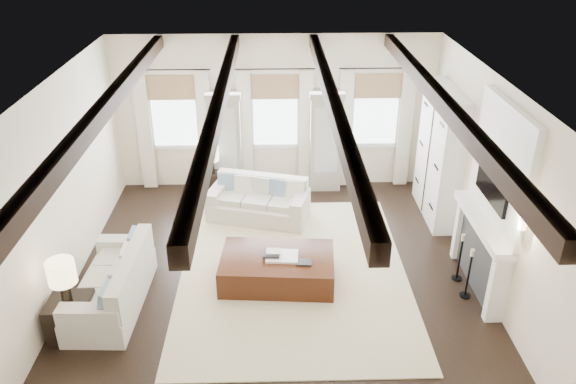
{
  "coord_description": "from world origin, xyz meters",
  "views": [
    {
      "loc": [
        -0.03,
        -7.17,
        5.42
      ],
      "look_at": [
        0.19,
        1.1,
        1.15
      ],
      "focal_mm": 35.0,
      "sensor_mm": 36.0,
      "label": 1
    }
  ],
  "objects_px": {
    "ottoman": "(277,269)",
    "sofa_left": "(115,285)",
    "sofa_back": "(259,202)",
    "side_table_back": "(213,185)",
    "side_table_front": "(71,317)"
  },
  "relations": [
    {
      "from": "ottoman",
      "to": "sofa_left",
      "type": "bearing_deg",
      "value": -163.72
    },
    {
      "from": "side_table_front",
      "to": "side_table_back",
      "type": "bearing_deg",
      "value": 69.04
    },
    {
      "from": "side_table_front",
      "to": "side_table_back",
      "type": "height_order",
      "value": "side_table_front"
    },
    {
      "from": "ottoman",
      "to": "side_table_front",
      "type": "height_order",
      "value": "side_table_front"
    },
    {
      "from": "sofa_back",
      "to": "side_table_back",
      "type": "height_order",
      "value": "sofa_back"
    },
    {
      "from": "ottoman",
      "to": "side_table_back",
      "type": "bearing_deg",
      "value": 118.02
    },
    {
      "from": "sofa_back",
      "to": "sofa_left",
      "type": "distance_m",
      "value": 3.35
    },
    {
      "from": "sofa_left",
      "to": "side_table_front",
      "type": "distance_m",
      "value": 0.79
    },
    {
      "from": "sofa_back",
      "to": "side_table_front",
      "type": "xyz_separation_m",
      "value": [
        -2.55,
        -3.25,
        -0.04
      ]
    },
    {
      "from": "ottoman",
      "to": "sofa_back",
      "type": "bearing_deg",
      "value": 103.12
    },
    {
      "from": "side_table_back",
      "to": "ottoman",
      "type": "bearing_deg",
      "value": -66.2
    },
    {
      "from": "sofa_left",
      "to": "side_table_back",
      "type": "xyz_separation_m",
      "value": [
        1.13,
        3.47,
        -0.07
      ]
    },
    {
      "from": "ottoman",
      "to": "side_table_front",
      "type": "distance_m",
      "value": 3.11
    },
    {
      "from": "ottoman",
      "to": "side_table_front",
      "type": "bearing_deg",
      "value": -153.67
    },
    {
      "from": "sofa_back",
      "to": "side_table_front",
      "type": "distance_m",
      "value": 4.13
    }
  ]
}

